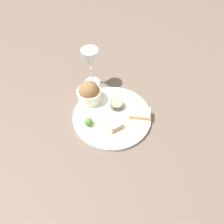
# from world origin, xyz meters

# --- Properties ---
(ground_plane) EXTENTS (4.00, 4.00, 0.00)m
(ground_plane) POSITION_xyz_m (0.00, 0.00, 0.00)
(ground_plane) COLOR brown
(dinner_plate) EXTENTS (0.33, 0.33, 0.01)m
(dinner_plate) POSITION_xyz_m (0.00, 0.00, 0.01)
(dinner_plate) COLOR silver
(dinner_plate) RESTS_ON ground_plane
(salad_bowl) EXTENTS (0.10, 0.10, 0.10)m
(salad_bowl) POSITION_xyz_m (-0.13, 0.02, 0.06)
(salad_bowl) COLOR silver
(salad_bowl) RESTS_ON dinner_plate
(sauce_ramekin) EXTENTS (0.06, 0.06, 0.03)m
(sauce_ramekin) POSITION_xyz_m (-0.01, 0.05, 0.03)
(sauce_ramekin) COLOR #4C4C4C
(sauce_ramekin) RESTS_ON dinner_plate
(cheese_toast_near) EXTENTS (0.10, 0.09, 0.03)m
(cheese_toast_near) POSITION_xyz_m (0.02, -0.04, 0.03)
(cheese_toast_near) COLOR tan
(cheese_toast_near) RESTS_ON dinner_plate
(cheese_toast_far) EXTENTS (0.10, 0.08, 0.03)m
(cheese_toast_far) POSITION_xyz_m (0.10, 0.06, 0.03)
(cheese_toast_far) COLOR tan
(cheese_toast_far) RESTS_ON dinner_plate
(wine_glass) EXTENTS (0.07, 0.07, 0.19)m
(wine_glass) POSITION_xyz_m (-0.19, 0.13, 0.13)
(wine_glass) COLOR silver
(wine_glass) RESTS_ON ground_plane
(garnish) EXTENTS (0.03, 0.03, 0.03)m
(garnish) POSITION_xyz_m (-0.06, -0.09, 0.03)
(garnish) COLOR #477533
(garnish) RESTS_ON dinner_plate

